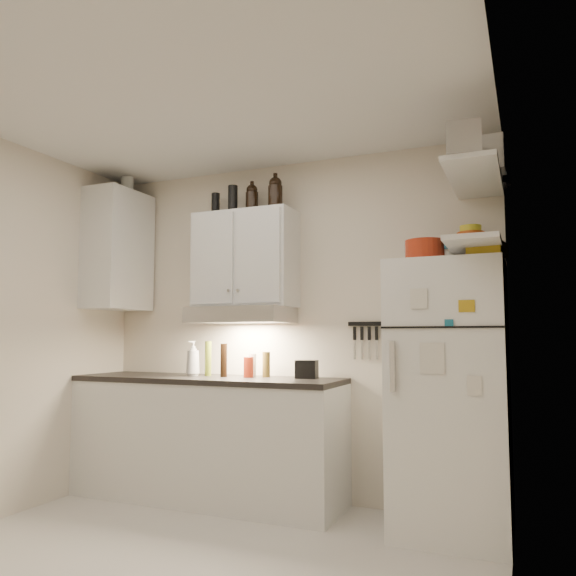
% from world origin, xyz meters
% --- Properties ---
extents(ceiling, '(3.20, 3.00, 0.02)m').
position_xyz_m(ceiling, '(0.00, 0.00, 2.61)').
color(ceiling, silver).
rests_on(ceiling, ground).
extents(back_wall, '(3.20, 0.02, 2.60)m').
position_xyz_m(back_wall, '(0.00, 1.51, 1.30)').
color(back_wall, beige).
rests_on(back_wall, ground).
extents(right_wall, '(0.02, 3.00, 2.60)m').
position_xyz_m(right_wall, '(1.61, 0.00, 1.30)').
color(right_wall, beige).
rests_on(right_wall, ground).
extents(base_cabinet, '(2.10, 0.60, 0.88)m').
position_xyz_m(base_cabinet, '(-0.55, 1.20, 0.44)').
color(base_cabinet, silver).
rests_on(base_cabinet, floor).
extents(countertop, '(2.10, 0.62, 0.04)m').
position_xyz_m(countertop, '(-0.55, 1.20, 0.90)').
color(countertop, black).
rests_on(countertop, base_cabinet).
extents(upper_cabinet, '(0.80, 0.33, 0.75)m').
position_xyz_m(upper_cabinet, '(-0.30, 1.33, 1.83)').
color(upper_cabinet, silver).
rests_on(upper_cabinet, back_wall).
extents(side_cabinet, '(0.33, 0.55, 1.00)m').
position_xyz_m(side_cabinet, '(-1.44, 1.20, 1.95)').
color(side_cabinet, silver).
rests_on(side_cabinet, left_wall).
extents(range_hood, '(0.76, 0.46, 0.12)m').
position_xyz_m(range_hood, '(-0.30, 1.27, 1.39)').
color(range_hood, silver).
rests_on(range_hood, back_wall).
extents(fridge, '(0.70, 0.68, 1.70)m').
position_xyz_m(fridge, '(1.25, 1.16, 0.85)').
color(fridge, white).
rests_on(fridge, floor).
extents(shelf_hi, '(0.30, 0.95, 0.03)m').
position_xyz_m(shelf_hi, '(1.45, 1.02, 2.20)').
color(shelf_hi, silver).
rests_on(shelf_hi, right_wall).
extents(shelf_lo, '(0.30, 0.95, 0.03)m').
position_xyz_m(shelf_lo, '(1.45, 1.02, 1.76)').
color(shelf_lo, silver).
rests_on(shelf_lo, right_wall).
extents(knife_strip, '(0.42, 0.02, 0.03)m').
position_xyz_m(knife_strip, '(0.70, 1.49, 1.32)').
color(knife_strip, black).
rests_on(knife_strip, back_wall).
extents(dutch_oven, '(0.31, 0.31, 0.15)m').
position_xyz_m(dutch_oven, '(1.12, 1.11, 1.77)').
color(dutch_oven, '#AE2C14').
rests_on(dutch_oven, fridge).
extents(book_stack, '(0.23, 0.27, 0.08)m').
position_xyz_m(book_stack, '(1.51, 0.97, 1.74)').
color(book_stack, '#B99117').
rests_on(book_stack, fridge).
extents(spice_jar, '(0.08, 0.08, 0.11)m').
position_xyz_m(spice_jar, '(1.28, 1.09, 1.75)').
color(spice_jar, silver).
rests_on(spice_jar, fridge).
extents(stock_pot, '(0.40, 0.40, 0.22)m').
position_xyz_m(stock_pot, '(1.50, 1.35, 2.32)').
color(stock_pot, silver).
rests_on(stock_pot, shelf_hi).
extents(tin_a, '(0.22, 0.20, 0.21)m').
position_xyz_m(tin_a, '(1.53, 1.00, 2.32)').
color(tin_a, '#AAAAAD').
rests_on(tin_a, shelf_hi).
extents(tin_b, '(0.21, 0.21, 0.18)m').
position_xyz_m(tin_b, '(1.42, 0.63, 2.31)').
color(tin_b, '#AAAAAD').
rests_on(tin_b, shelf_hi).
extents(bowl_teal, '(0.23, 0.23, 0.09)m').
position_xyz_m(bowl_teal, '(1.42, 1.32, 1.82)').
color(bowl_teal, '#176683').
rests_on(bowl_teal, shelf_lo).
extents(bowl_orange, '(0.18, 0.18, 0.05)m').
position_xyz_m(bowl_orange, '(1.39, 1.35, 1.89)').
color(bowl_orange, '#D44D14').
rests_on(bowl_orange, bowl_teal).
extents(bowl_yellow, '(0.14, 0.14, 0.05)m').
position_xyz_m(bowl_yellow, '(1.39, 1.35, 1.94)').
color(bowl_yellow, gold).
rests_on(bowl_yellow, bowl_orange).
extents(plates, '(0.27, 0.27, 0.07)m').
position_xyz_m(plates, '(1.38, 1.06, 1.81)').
color(plates, '#176683').
rests_on(plates, shelf_lo).
extents(growler_a, '(0.13, 0.13, 0.23)m').
position_xyz_m(growler_a, '(-0.26, 1.36, 2.32)').
color(growler_a, black).
rests_on(growler_a, upper_cabinet).
extents(growler_b, '(0.12, 0.12, 0.26)m').
position_xyz_m(growler_b, '(-0.04, 1.33, 2.33)').
color(growler_b, black).
rests_on(growler_b, upper_cabinet).
extents(thermos_a, '(0.10, 0.10, 0.22)m').
position_xyz_m(thermos_a, '(-0.40, 1.30, 2.31)').
color(thermos_a, black).
rests_on(thermos_a, upper_cabinet).
extents(thermos_b, '(0.09, 0.09, 0.20)m').
position_xyz_m(thermos_b, '(-0.60, 1.37, 2.30)').
color(thermos_b, black).
rests_on(thermos_b, upper_cabinet).
extents(side_jar, '(0.14, 0.14, 0.15)m').
position_xyz_m(side_jar, '(-1.42, 1.27, 2.52)').
color(side_jar, silver).
rests_on(side_jar, side_cabinet).
extents(soap_bottle, '(0.14, 0.15, 0.30)m').
position_xyz_m(soap_bottle, '(-0.70, 1.22, 1.07)').
color(soap_bottle, silver).
rests_on(soap_bottle, countertop).
extents(pepper_mill, '(0.07, 0.07, 0.19)m').
position_xyz_m(pepper_mill, '(-0.12, 1.35, 1.02)').
color(pepper_mill, brown).
rests_on(pepper_mill, countertop).
extents(oil_bottle, '(0.06, 0.06, 0.27)m').
position_xyz_m(oil_bottle, '(-0.59, 1.28, 1.06)').
color(oil_bottle, '#5E6D1B').
rests_on(oil_bottle, countertop).
extents(vinegar_bottle, '(0.05, 0.05, 0.25)m').
position_xyz_m(vinegar_bottle, '(-0.42, 1.23, 1.05)').
color(vinegar_bottle, black).
rests_on(vinegar_bottle, countertop).
extents(clear_bottle, '(0.08, 0.08, 0.17)m').
position_xyz_m(clear_bottle, '(-0.23, 1.34, 1.01)').
color(clear_bottle, silver).
rests_on(clear_bottle, countertop).
extents(red_jar, '(0.09, 0.09, 0.15)m').
position_xyz_m(red_jar, '(-0.23, 1.26, 1.00)').
color(red_jar, '#AE2C14').
rests_on(red_jar, countertop).
extents(caddy, '(0.17, 0.13, 0.13)m').
position_xyz_m(caddy, '(0.21, 1.34, 0.99)').
color(caddy, black).
rests_on(caddy, countertop).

